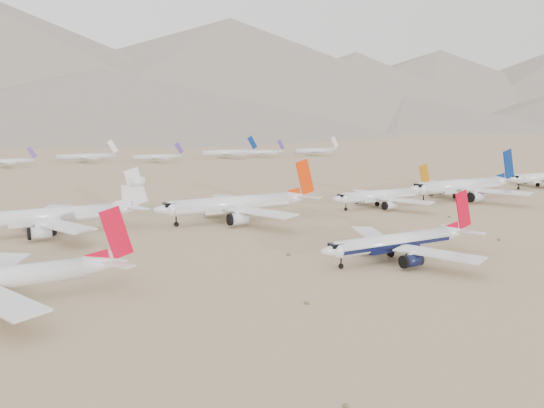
# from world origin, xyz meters

# --- Properties ---
(ground) EXTENTS (7000.00, 7000.00, 0.00)m
(ground) POSITION_xyz_m (0.00, 0.00, 0.00)
(ground) COLOR #937B55
(ground) RESTS_ON ground
(main_airliner) EXTENTS (40.58, 39.64, 14.32)m
(main_airliner) POSITION_xyz_m (-10.45, -0.33, 3.94)
(main_airliner) COLOR silver
(main_airliner) RESTS_ON ground
(row2_navy_widebody) EXTENTS (53.38, 52.20, 18.99)m
(row2_navy_widebody) POSITION_xyz_m (72.65, 55.95, 5.30)
(row2_navy_widebody) COLOR silver
(row2_navy_widebody) RESTS_ON ground
(row2_gold_tail) EXTENTS (41.32, 40.42, 14.71)m
(row2_gold_tail) POSITION_xyz_m (33.25, 56.73, 4.11)
(row2_gold_tail) COLOR silver
(row2_gold_tail) RESTS_ON ground
(row2_orange_tail) EXTENTS (50.69, 49.58, 18.08)m
(row2_orange_tail) POSITION_xyz_m (-22.29, 58.24, 5.07)
(row2_orange_tail) COLOR silver
(row2_orange_tail) RESTS_ON ground
(row2_white_trijet) EXTENTS (48.17, 47.08, 17.07)m
(row2_white_trijet) POSITION_xyz_m (-73.61, 65.22, 4.94)
(row2_white_trijet) COLOR silver
(row2_white_trijet) RESTS_ON ground
(distant_storage_row) EXTENTS (456.81, 63.12, 15.66)m
(distant_storage_row) POSITION_xyz_m (-32.86, 302.46, 4.46)
(distant_storage_row) COLOR silver
(distant_storage_row) RESTS_ON ground
(mountain_range) EXTENTS (7354.00, 3024.00, 470.00)m
(mountain_range) POSITION_xyz_m (70.18, 1648.01, 190.32)
(mountain_range) COLOR slate
(mountain_range) RESTS_ON ground
(foothills) EXTENTS (4637.50, 1395.00, 155.00)m
(foothills) POSITION_xyz_m (526.68, 1100.00, 67.15)
(foothills) COLOR slate
(foothills) RESTS_ON ground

